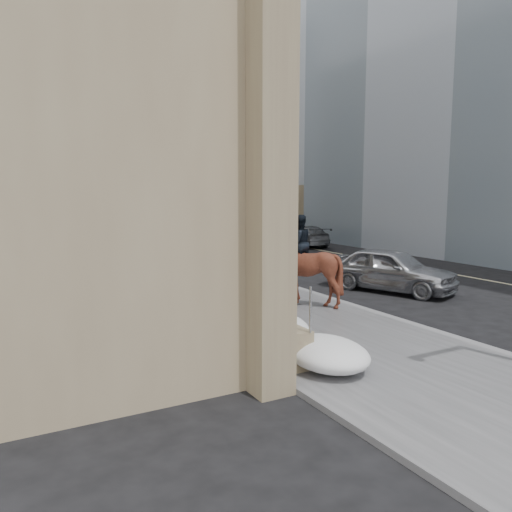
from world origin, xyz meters
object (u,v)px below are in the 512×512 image
(mounted_horse_left, at_px, (229,263))
(car_grey, at_px, (305,236))
(car_silver, at_px, (391,269))
(pedestrian, at_px, (254,281))
(mounted_horse_right, at_px, (301,267))

(mounted_horse_left, relative_size, car_grey, 0.60)
(mounted_horse_left, bearing_deg, car_silver, 168.03)
(car_silver, distance_m, car_grey, 14.64)
(pedestrian, bearing_deg, mounted_horse_left, 99.25)
(mounted_horse_left, height_order, pedestrian, mounted_horse_left)
(car_silver, bearing_deg, mounted_horse_left, 146.24)
(pedestrian, distance_m, car_silver, 5.65)
(car_grey, bearing_deg, pedestrian, 61.04)
(mounted_horse_right, distance_m, car_silver, 4.44)
(mounted_horse_right, height_order, car_grey, mounted_horse_right)
(mounted_horse_right, xyz_separation_m, pedestrian, (-1.30, 0.63, -0.42))
(pedestrian, xyz_separation_m, car_grey, (11.13, 13.67, -0.23))
(mounted_horse_left, height_order, car_silver, mounted_horse_left)
(mounted_horse_left, relative_size, car_silver, 0.59)
(car_silver, height_order, car_grey, car_silver)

